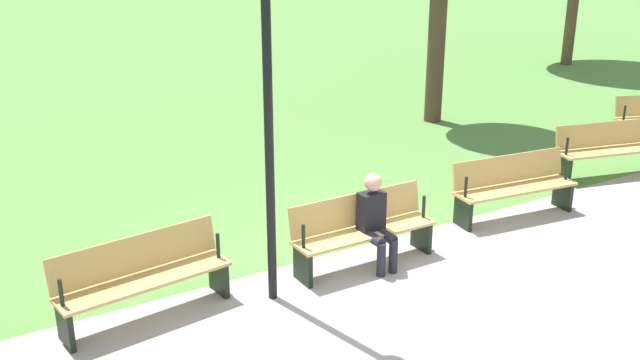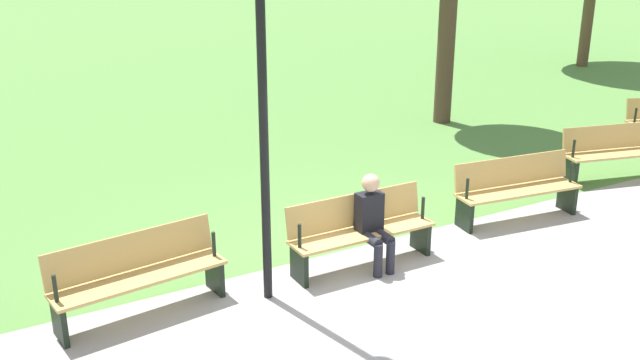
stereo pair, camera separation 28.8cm
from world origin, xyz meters
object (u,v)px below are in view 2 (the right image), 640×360
lamp_post (261,29)px  bench_3 (516,187)px  bench_4 (360,229)px  person_seated (373,220)px  bench_5 (137,273)px  bench_2 (616,151)px

lamp_post → bench_3: bearing=-174.8°
lamp_post → bench_4: bearing=-171.3°
person_seated → bench_4: bearing=-56.5°
bench_4 → person_seated: person_seated is taller
bench_4 → person_seated: (-0.10, 0.14, 0.16)m
person_seated → lamp_post: lamp_post is taller
bench_5 → lamp_post: bearing=157.8°
bench_5 → person_seated: 2.86m
bench_2 → lamp_post: (6.81, 0.87, 2.57)m
bench_5 → lamp_post: 2.94m
bench_2 → bench_4: size_ratio=1.03×
bench_3 → bench_4: (2.74, 0.16, 0.00)m
bench_5 → person_seated: (-2.84, 0.31, 0.16)m
bench_4 → bench_5: same height
bench_2 → bench_4: same height
bench_2 → bench_5: 8.20m
bench_2 → bench_3: bearing=24.2°
bench_4 → person_seated: bearing=123.5°
bench_2 → lamp_post: bearing=21.1°
bench_3 → person_seated: person_seated is taller
bench_3 → bench_4: same height
bench_5 → bench_3: bearing=173.1°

